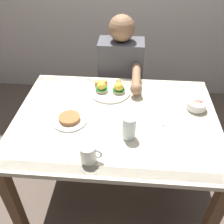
{
  "coord_description": "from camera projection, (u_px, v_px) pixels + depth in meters",
  "views": [
    {
      "loc": [
        0.07,
        -1.17,
        1.7
      ],
      "look_at": [
        -0.02,
        0.0,
        0.78
      ],
      "focal_mm": 41.12,
      "sensor_mm": 36.0,
      "label": 1
    }
  ],
  "objects": [
    {
      "name": "side_plate",
      "position": [
        70.0,
        119.0,
        1.48
      ],
      "size": [
        0.2,
        0.2,
        0.04
      ],
      "color": "white",
      "rests_on": "dining_table"
    },
    {
      "name": "eggs_benedict_plate",
      "position": [
        110.0,
        89.0,
        1.71
      ],
      "size": [
        0.27,
        0.27,
        0.09
      ],
      "color": "white",
      "rests_on": "dining_table"
    },
    {
      "name": "fork",
      "position": [
        161.0,
        118.0,
        1.51
      ],
      "size": [
        0.03,
        0.16,
        0.0
      ],
      "color": "silver",
      "rests_on": "dining_table"
    },
    {
      "name": "fruit_bowl",
      "position": [
        196.0,
        105.0,
        1.56
      ],
      "size": [
        0.12,
        0.12,
        0.06
      ],
      "color": "white",
      "rests_on": "dining_table"
    },
    {
      "name": "coffee_mug",
      "position": [
        88.0,
        153.0,
        1.22
      ],
      "size": [
        0.11,
        0.08,
        0.09
      ],
      "color": "white",
      "rests_on": "dining_table"
    },
    {
      "name": "water_glass_near",
      "position": [
        129.0,
        129.0,
        1.35
      ],
      "size": [
        0.07,
        0.07,
        0.13
      ],
      "color": "silver",
      "rests_on": "dining_table"
    },
    {
      "name": "ground_plane",
      "position": [
        115.0,
        192.0,
        1.97
      ],
      "size": [
        6.0,
        6.0,
        0.0
      ],
      "primitive_type": "plane",
      "color": "brown"
    },
    {
      "name": "dining_table",
      "position": [
        116.0,
        131.0,
        1.58
      ],
      "size": [
        1.2,
        0.9,
        0.74
      ],
      "color": "beige",
      "rests_on": "ground_plane"
    },
    {
      "name": "diner_person",
      "position": [
        121.0,
        78.0,
        2.04
      ],
      "size": [
        0.34,
        0.54,
        1.14
      ],
      "color": "#33333D",
      "rests_on": "ground_plane"
    }
  ]
}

